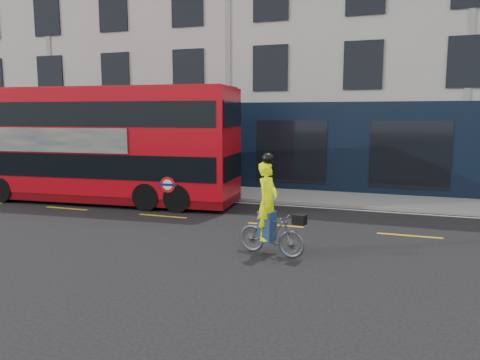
% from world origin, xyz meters
% --- Properties ---
extents(ground, '(120.00, 120.00, 0.00)m').
position_xyz_m(ground, '(0.00, 0.00, 0.00)').
color(ground, black).
rests_on(ground, ground).
extents(pavement, '(60.00, 3.00, 0.12)m').
position_xyz_m(pavement, '(0.00, 6.50, 0.06)').
color(pavement, gray).
rests_on(pavement, ground).
extents(kerb, '(60.00, 0.12, 0.13)m').
position_xyz_m(kerb, '(0.00, 5.00, 0.07)').
color(kerb, gray).
rests_on(kerb, ground).
extents(building_terrace, '(50.00, 10.07, 15.00)m').
position_xyz_m(building_terrace, '(0.00, 12.94, 7.49)').
color(building_terrace, '#B0ADA6').
rests_on(building_terrace, ground).
extents(road_edge_line, '(58.00, 0.10, 0.01)m').
position_xyz_m(road_edge_line, '(0.00, 4.70, 0.00)').
color(road_edge_line, silver).
rests_on(road_edge_line, ground).
extents(lane_dashes, '(58.00, 0.12, 0.01)m').
position_xyz_m(lane_dashes, '(0.00, 1.50, 0.00)').
color(lane_dashes, gold).
rests_on(lane_dashes, ground).
extents(bus, '(11.31, 3.38, 4.50)m').
position_xyz_m(bus, '(-3.67, 3.09, 2.31)').
color(bus, '#AC0610').
rests_on(bus, ground).
extents(cyclist, '(1.86, 0.86, 2.55)m').
position_xyz_m(cyclist, '(4.66, -1.57, 0.87)').
color(cyclist, '#4D4F53').
rests_on(cyclist, ground).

